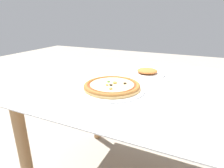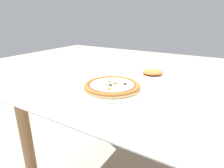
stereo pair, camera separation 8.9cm
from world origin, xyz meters
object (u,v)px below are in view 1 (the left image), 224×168
at_px(dining_table, 163,102).
at_px(pizza_plate, 112,87).
at_px(fork, 63,82).
at_px(side_plate, 147,72).

relative_size(dining_table, pizza_plate, 4.62).
relative_size(dining_table, fork, 8.56).
relative_size(pizza_plate, side_plate, 1.48).
bearing_deg(dining_table, pizza_plate, -147.26).
xyz_separation_m(dining_table, pizza_plate, (-0.22, -0.14, 0.10)).
bearing_deg(side_plate, dining_table, -53.14).
relative_size(fork, side_plate, 0.80).
height_order(pizza_plate, side_plate, pizza_plate).
bearing_deg(pizza_plate, dining_table, 32.74).
bearing_deg(fork, side_plate, 42.64).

